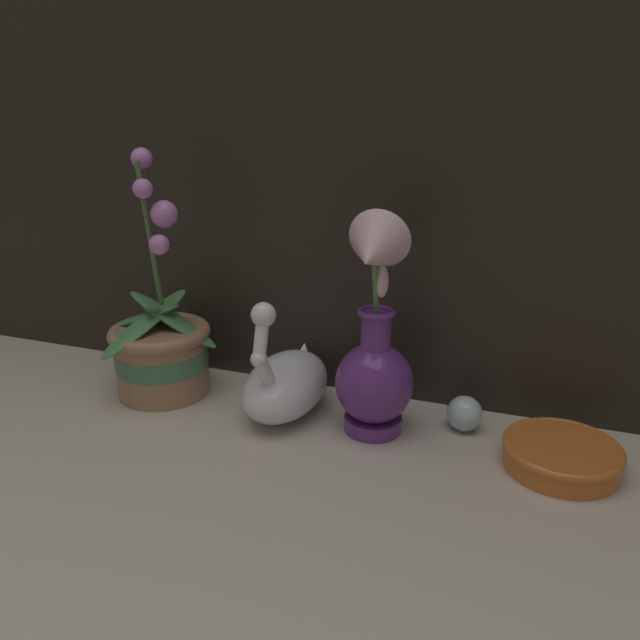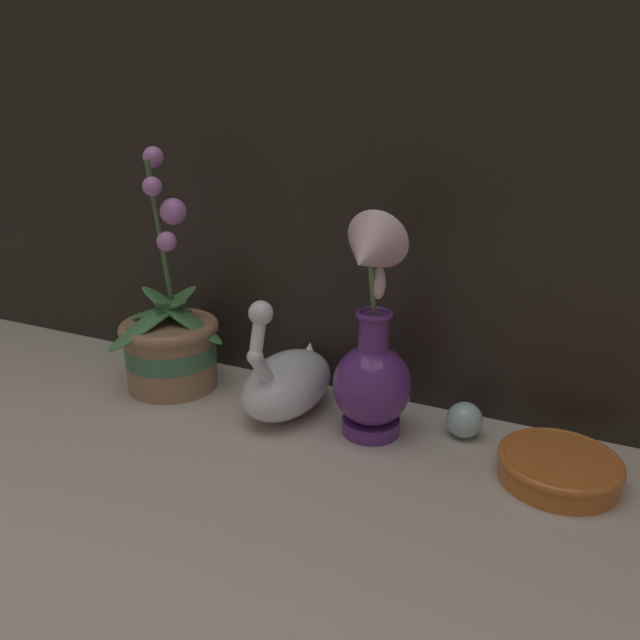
{
  "view_description": "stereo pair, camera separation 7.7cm",
  "coord_description": "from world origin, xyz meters",
  "px_view_note": "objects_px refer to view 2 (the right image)",
  "views": [
    {
      "loc": [
        0.25,
        -0.67,
        0.45
      ],
      "look_at": [
        -0.03,
        0.11,
        0.15
      ],
      "focal_mm": 35.0,
      "sensor_mm": 36.0,
      "label": 1
    },
    {
      "loc": [
        0.32,
        -0.64,
        0.45
      ],
      "look_at": [
        -0.03,
        0.11,
        0.15
      ],
      "focal_mm": 35.0,
      "sensor_mm": 36.0,
      "label": 2
    }
  ],
  "objects_px": {
    "blue_vase": "(371,357)",
    "glass_sphere": "(464,420)",
    "amber_dish": "(559,466)",
    "swan_figurine": "(288,380)",
    "orchid_potted_plant": "(170,342)"
  },
  "relations": [
    {
      "from": "blue_vase",
      "to": "glass_sphere",
      "type": "bearing_deg",
      "value": 22.54
    },
    {
      "from": "blue_vase",
      "to": "glass_sphere",
      "type": "xyz_separation_m",
      "value": [
        0.12,
        0.05,
        -0.09
      ]
    },
    {
      "from": "swan_figurine",
      "to": "glass_sphere",
      "type": "height_order",
      "value": "swan_figurine"
    },
    {
      "from": "orchid_potted_plant",
      "to": "swan_figurine",
      "type": "relative_size",
      "value": 1.85
    },
    {
      "from": "blue_vase",
      "to": "glass_sphere",
      "type": "height_order",
      "value": "blue_vase"
    },
    {
      "from": "swan_figurine",
      "to": "amber_dish",
      "type": "bearing_deg",
      "value": -3.39
    },
    {
      "from": "blue_vase",
      "to": "orchid_potted_plant",
      "type": "bearing_deg",
      "value": 178.21
    },
    {
      "from": "swan_figurine",
      "to": "amber_dish",
      "type": "relative_size",
      "value": 1.37
    },
    {
      "from": "orchid_potted_plant",
      "to": "amber_dish",
      "type": "relative_size",
      "value": 2.55
    },
    {
      "from": "glass_sphere",
      "to": "swan_figurine",
      "type": "bearing_deg",
      "value": -172.4
    },
    {
      "from": "orchid_potted_plant",
      "to": "swan_figurine",
      "type": "bearing_deg",
      "value": 1.37
    },
    {
      "from": "swan_figurine",
      "to": "blue_vase",
      "type": "xyz_separation_m",
      "value": [
        0.14,
        -0.02,
        0.07
      ]
    },
    {
      "from": "blue_vase",
      "to": "amber_dish",
      "type": "xyz_separation_m",
      "value": [
        0.25,
        -0.01,
        -0.1
      ]
    },
    {
      "from": "glass_sphere",
      "to": "amber_dish",
      "type": "height_order",
      "value": "glass_sphere"
    },
    {
      "from": "glass_sphere",
      "to": "amber_dish",
      "type": "xyz_separation_m",
      "value": [
        0.13,
        -0.06,
        -0.01
      ]
    }
  ]
}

